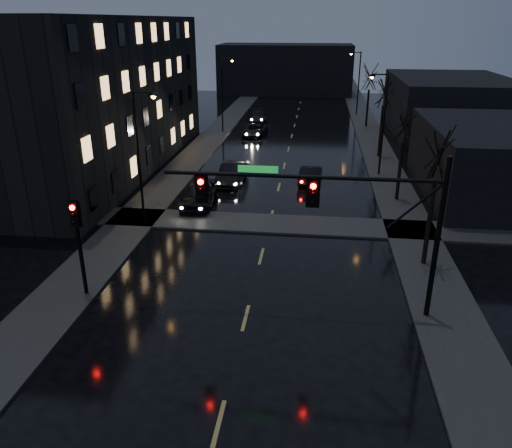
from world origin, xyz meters
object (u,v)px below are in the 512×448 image
(oncoming_car_c, at_px, (255,130))
(lead_car, at_px, (310,174))
(oncoming_car_a, at_px, (199,194))
(oncoming_car_d, at_px, (259,116))
(oncoming_car_b, at_px, (232,173))

(oncoming_car_c, height_order, lead_car, lead_car)
(oncoming_car_a, xyz_separation_m, oncoming_car_d, (0.50, 30.61, -0.15))
(oncoming_car_c, distance_m, oncoming_car_d, 8.32)
(oncoming_car_a, bearing_deg, oncoming_car_b, 73.46)
(oncoming_car_a, relative_size, lead_car, 1.22)
(oncoming_car_a, xyz_separation_m, oncoming_car_b, (1.37, 5.36, -0.06))
(oncoming_car_a, xyz_separation_m, oncoming_car_c, (1.02, 22.31, -0.20))
(oncoming_car_c, xyz_separation_m, lead_car, (6.33, -16.06, 0.03))
(oncoming_car_b, distance_m, oncoming_car_c, 16.95)
(oncoming_car_c, bearing_deg, oncoming_car_b, -82.14)
(oncoming_car_a, bearing_deg, oncoming_car_c, 85.21)
(oncoming_car_b, xyz_separation_m, lead_car, (5.98, 0.89, -0.12))
(oncoming_car_d, relative_size, lead_car, 1.17)
(oncoming_car_d, distance_m, lead_car, 25.31)
(oncoming_car_b, relative_size, lead_car, 1.18)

